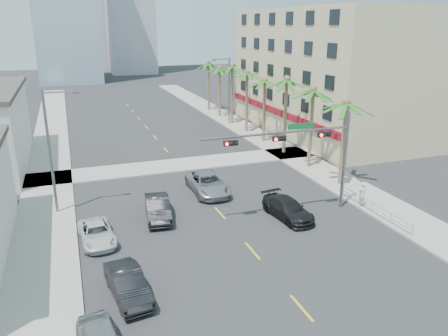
{
  "coord_description": "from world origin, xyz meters",
  "views": [
    {
      "loc": [
        -9.7,
        -17.7,
        13.15
      ],
      "look_at": [
        0.26,
        9.85,
        3.5
      ],
      "focal_mm": 35.0,
      "sensor_mm": 36.0,
      "label": 1
    }
  ],
  "objects_px": {
    "car_parked_mid": "(128,284)",
    "car_lane_center": "(208,183)",
    "traffic_signal_mast": "(308,146)",
    "car_parked_far": "(97,233)",
    "car_lane_right": "(288,209)",
    "car_lane_left": "(158,208)",
    "pedestrian": "(362,194)"
  },
  "relations": [
    {
      "from": "car_parked_far",
      "to": "car_parked_mid",
      "type": "bearing_deg",
      "value": -85.64
    },
    {
      "from": "traffic_signal_mast",
      "to": "car_parked_far",
      "type": "distance_m",
      "value": 15.27
    },
    {
      "from": "car_lane_center",
      "to": "traffic_signal_mast",
      "type": "bearing_deg",
      "value": -49.19
    },
    {
      "from": "car_lane_center",
      "to": "car_lane_right",
      "type": "distance_m",
      "value": 7.69
    },
    {
      "from": "car_parked_mid",
      "to": "car_lane_right",
      "type": "relative_size",
      "value": 0.91
    },
    {
      "from": "car_parked_mid",
      "to": "traffic_signal_mast",
      "type": "bearing_deg",
      "value": 16.74
    },
    {
      "from": "traffic_signal_mast",
      "to": "car_lane_right",
      "type": "distance_m",
      "value": 4.63
    },
    {
      "from": "car_parked_far",
      "to": "car_lane_left",
      "type": "xyz_separation_m",
      "value": [
        4.38,
        2.28,
        0.17
      ]
    },
    {
      "from": "car_parked_mid",
      "to": "car_parked_far",
      "type": "relative_size",
      "value": 1.01
    },
    {
      "from": "car_lane_right",
      "to": "car_lane_center",
      "type": "bearing_deg",
      "value": 113.06
    },
    {
      "from": "car_parked_mid",
      "to": "car_parked_far",
      "type": "bearing_deg",
      "value": 91.19
    },
    {
      "from": "car_parked_mid",
      "to": "car_lane_right",
      "type": "distance_m",
      "value": 13.39
    },
    {
      "from": "car_parked_far",
      "to": "pedestrian",
      "type": "height_order",
      "value": "pedestrian"
    },
    {
      "from": "car_lane_center",
      "to": "pedestrian",
      "type": "relative_size",
      "value": 3.05
    },
    {
      "from": "traffic_signal_mast",
      "to": "car_parked_mid",
      "type": "bearing_deg",
      "value": -155.73
    },
    {
      "from": "car_parked_far",
      "to": "pedestrian",
      "type": "distance_m",
      "value": 19.18
    },
    {
      "from": "car_parked_mid",
      "to": "car_lane_right",
      "type": "height_order",
      "value": "car_parked_mid"
    },
    {
      "from": "car_parked_far",
      "to": "car_lane_right",
      "type": "bearing_deg",
      "value": -7.89
    },
    {
      "from": "traffic_signal_mast",
      "to": "car_lane_center",
      "type": "bearing_deg",
      "value": 130.3
    },
    {
      "from": "car_lane_left",
      "to": "car_lane_right",
      "type": "distance_m",
      "value": 9.24
    },
    {
      "from": "car_parked_far",
      "to": "car_lane_right",
      "type": "height_order",
      "value": "car_lane_right"
    },
    {
      "from": "car_parked_mid",
      "to": "car_lane_center",
      "type": "bearing_deg",
      "value": 48.99
    },
    {
      "from": "car_lane_center",
      "to": "car_lane_left",
      "type": "bearing_deg",
      "value": -143.19
    },
    {
      "from": "traffic_signal_mast",
      "to": "car_parked_far",
      "type": "height_order",
      "value": "traffic_signal_mast"
    },
    {
      "from": "traffic_signal_mast",
      "to": "car_lane_center",
      "type": "relative_size",
      "value": 1.95
    },
    {
      "from": "car_lane_left",
      "to": "pedestrian",
      "type": "xyz_separation_m",
      "value": [
        14.76,
        -3.38,
        0.31
      ]
    },
    {
      "from": "car_parked_mid",
      "to": "pedestrian",
      "type": "xyz_separation_m",
      "value": [
        18.13,
        5.49,
        0.36
      ]
    },
    {
      "from": "car_parked_far",
      "to": "car_lane_left",
      "type": "bearing_deg",
      "value": 23.16
    },
    {
      "from": "car_parked_far",
      "to": "pedestrian",
      "type": "relative_size",
      "value": 2.32
    },
    {
      "from": "traffic_signal_mast",
      "to": "car_lane_left",
      "type": "relative_size",
      "value": 2.38
    },
    {
      "from": "pedestrian",
      "to": "car_parked_far",
      "type": "bearing_deg",
      "value": -11.64
    },
    {
      "from": "car_parked_mid",
      "to": "car_lane_left",
      "type": "relative_size",
      "value": 0.94
    }
  ]
}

